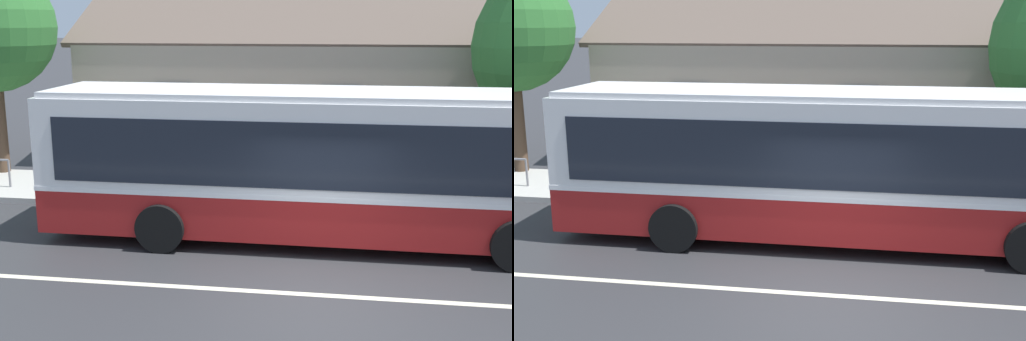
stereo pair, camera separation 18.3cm
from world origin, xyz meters
The scene contains 7 objects.
ground_plane centered at (0.00, 0.00, 0.00)m, with size 300.00×300.00×0.00m, color #2D2D30.
sidewalk_far centered at (0.00, 6.00, 0.07)m, with size 60.00×3.00×0.15m, color #ADAAA3.
lane_divider_stripe centered at (0.00, 0.00, 0.00)m, with size 60.00×0.16×0.01m, color beige.
community_building centered at (2.66, 13.00, 2.07)m, with size 21.82×9.34×7.23m.
transit_bus centered at (0.00, 2.90, 1.72)m, with size 11.87×2.82×3.19m.
bench_by_building centered at (-5.97, 5.43, 0.56)m, with size 1.53×0.51×0.94m.
bench_down_street centered at (-1.61, 5.46, 0.56)m, with size 1.59×0.51×0.94m.
Camera 2 is at (0.63, -10.21, 4.60)m, focal length 45.00 mm.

